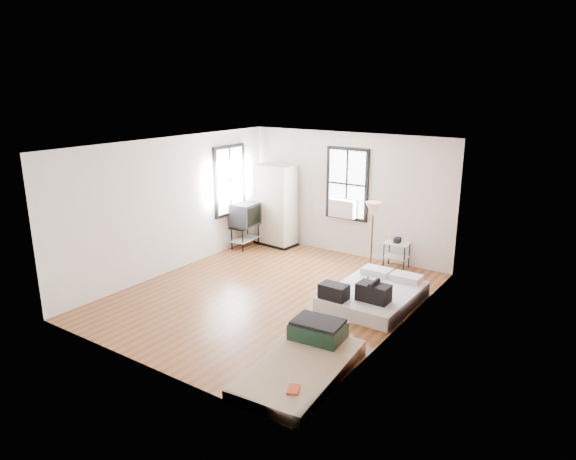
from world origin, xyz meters
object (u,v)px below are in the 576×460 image
Objects in this scene: side_table at (397,248)px; mattress_bare at (305,359)px; tv_stand at (245,216)px; floor_lamp at (373,213)px; mattress_main at (373,294)px; wardrobe at (276,205)px.

mattress_bare is at bearing -83.12° from side_table.
side_table is (-0.54, 4.51, 0.32)m from mattress_bare.
mattress_bare is 5.65m from tv_stand.
side_table is 1.12m from floor_lamp.
side_table is 3.66m from tv_stand.
mattress_main is 0.97× the size of wardrobe.
side_table is at bearing 91.71° from mattress_bare.
mattress_bare is 5.82m from wardrobe.
side_table is (-0.38, 1.97, 0.29)m from mattress_main.
side_table is at bearing 8.05° from tv_stand.
wardrobe is at bearing 151.99° from mattress_main.
mattress_bare is 1.42× the size of floor_lamp.
mattress_bare is at bearing -77.82° from floor_lamp.
wardrobe is at bearing 168.21° from floor_lamp.
tv_stand is at bearing -121.44° from wardrobe.
wardrobe reaches higher than mattress_main.
side_table is at bearing 6.10° from wardrobe.
floor_lamp is (-0.83, 3.85, 1.17)m from mattress_bare.
mattress_main is 1.25× the size of floor_lamp.
mattress_main is 2.02m from side_table.
mattress_bare is 1.10× the size of wardrobe.
mattress_main is 1.86m from floor_lamp.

